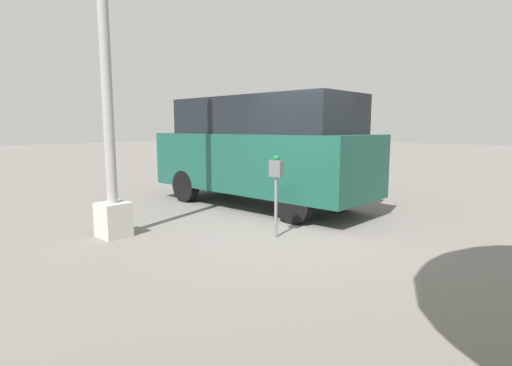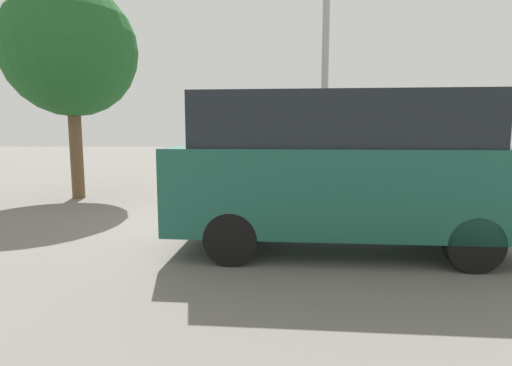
{
  "view_description": "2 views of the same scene",
  "coord_description": "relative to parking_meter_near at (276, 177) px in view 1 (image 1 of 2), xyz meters",
  "views": [
    {
      "loc": [
        -3.77,
        5.37,
        1.73
      ],
      "look_at": [
        0.35,
        0.59,
        0.85
      ],
      "focal_mm": 28.0,
      "sensor_mm": 36.0,
      "label": 1
    },
    {
      "loc": [
        0.88,
        -7.33,
        1.82
      ],
      "look_at": [
        0.53,
        -0.52,
        0.94
      ],
      "focal_mm": 28.0,
      "sensor_mm": 36.0,
      "label": 2
    }
  ],
  "objects": [
    {
      "name": "ground_plane",
      "position": [
        -0.01,
        -0.5,
        -0.96
      ],
      "size": [
        80.0,
        80.0,
        0.0
      ],
      "primitive_type": "plane",
      "color": "slate"
    },
    {
      "name": "parked_van",
      "position": [
        1.84,
        -1.8,
        0.31
      ],
      "size": [
        5.2,
        2.01,
        2.37
      ],
      "rotation": [
        0.0,
        0.0,
        -0.03
      ],
      "color": "#195142",
      "rests_on": "ground"
    },
    {
      "name": "lamp_post",
      "position": [
        1.97,
        1.66,
        0.98
      ],
      "size": [
        0.44,
        0.44,
        5.84
      ],
      "color": "beige",
      "rests_on": "ground"
    },
    {
      "name": "parking_meter_near",
      "position": [
        0.0,
        0.0,
        0.0
      ],
      "size": [
        0.21,
        0.13,
        1.3
      ],
      "rotation": [
        0.0,
        0.0,
        0.11
      ],
      "color": "gray",
      "rests_on": "ground"
    }
  ]
}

